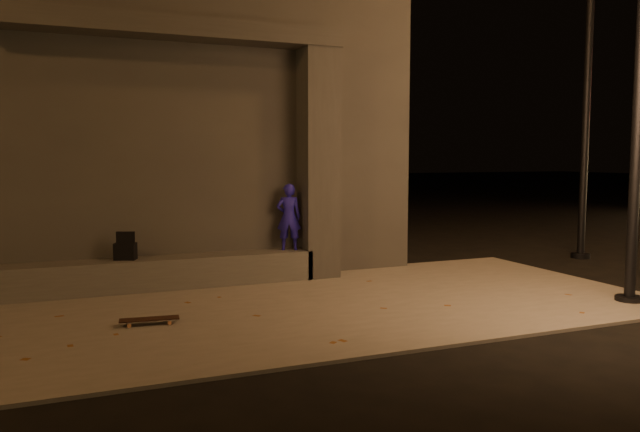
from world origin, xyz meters
name	(u,v)px	position (x,y,z in m)	size (l,w,h in m)	color
ground	(302,361)	(0.00, 0.00, 0.00)	(120.00, 120.00, 0.00)	black
sidewalk	(245,312)	(0.00, 2.00, 0.02)	(11.00, 4.40, 0.04)	#6A655D
building	(124,121)	(-1.00, 6.49, 2.61)	(9.00, 5.10, 5.22)	#3D3A38
ledge	(110,276)	(-1.50, 3.75, 0.27)	(6.00, 0.55, 0.45)	#514F49
column	(318,164)	(1.70, 3.75, 1.84)	(0.55, 0.55, 3.60)	#3D3A38
canopy	(175,29)	(-0.50, 3.80, 3.78)	(5.00, 0.70, 0.28)	#3D3A38
skateboarder	(289,217)	(1.20, 3.75, 1.01)	(0.38, 0.25, 1.05)	#221AAA
backpack	(125,250)	(-1.27, 3.75, 0.63)	(0.34, 0.29, 0.41)	black
skateboard	(149,319)	(-1.20, 1.75, 0.10)	(0.68, 0.25, 0.07)	black
street_lamp_2	(589,35)	(7.17, 3.68, 4.23)	(0.36, 0.36, 7.48)	black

